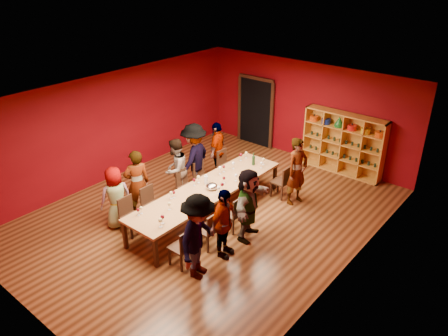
{
  "coord_description": "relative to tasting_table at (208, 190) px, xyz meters",
  "views": [
    {
      "loc": [
        6.15,
        -6.81,
        5.83
      ],
      "look_at": [
        0.11,
        0.47,
        1.15
      ],
      "focal_mm": 35.0,
      "sensor_mm": 36.0,
      "label": 1
    }
  ],
  "objects": [
    {
      "name": "wine_glass_22",
      "position": [
        -0.35,
        -0.11,
        0.19
      ],
      "size": [
        0.08,
        0.08,
        0.2
      ],
      "color": "white",
      "rests_on": "tasting_table"
    },
    {
      "name": "wine_glass_16",
      "position": [
        -0.27,
        0.76,
        0.21
      ],
      "size": [
        0.09,
        0.09,
        0.22
      ],
      "color": "white",
      "rests_on": "tasting_table"
    },
    {
      "name": "wine_glass_19",
      "position": [
        0.36,
        0.92,
        0.21
      ],
      "size": [
        0.09,
        0.09,
        0.22
      ],
      "color": "white",
      "rests_on": "tasting_table"
    },
    {
      "name": "person_right_1",
      "position": [
        1.3,
        -0.98,
        0.09
      ],
      "size": [
        0.57,
        0.99,
        1.59
      ],
      "primitive_type": "imported",
      "rotation": [
        0.0,
        0.0,
        1.73
      ],
      "color": "#131C35",
      "rests_on": "ground"
    },
    {
      "name": "wine_glass_13",
      "position": [
        0.28,
        -0.83,
        0.19
      ],
      "size": [
        0.08,
        0.08,
        0.19
      ],
      "color": "white",
      "rests_on": "tasting_table"
    },
    {
      "name": "doorway",
      "position": [
        -1.8,
        4.43,
        0.42
      ],
      "size": [
        1.4,
        0.17,
        2.3
      ],
      "color": "black",
      "rests_on": "ground"
    },
    {
      "name": "wine_glass_17",
      "position": [
        -0.28,
        0.92,
        0.19
      ],
      "size": [
        0.08,
        0.08,
        0.19
      ],
      "color": "white",
      "rests_on": "tasting_table"
    },
    {
      "name": "wine_glass_6",
      "position": [
        -0.2,
        1.21,
        0.2
      ],
      "size": [
        0.08,
        0.08,
        0.2
      ],
      "color": "white",
      "rests_on": "tasting_table"
    },
    {
      "name": "chair_person_right_0",
      "position": [
        0.91,
        -1.78,
        -0.2
      ],
      "size": [
        0.42,
        0.42,
        0.89
      ],
      "color": "black",
      "rests_on": "ground"
    },
    {
      "name": "wine_glass_10",
      "position": [
        -0.36,
        1.74,
        0.21
      ],
      "size": [
        0.09,
        0.09,
        0.22
      ],
      "color": "white",
      "rests_on": "tasting_table"
    },
    {
      "name": "wine_bottle",
      "position": [
        0.07,
        1.74,
        0.18
      ],
      "size": [
        0.11,
        0.11,
        0.34
      ],
      "color": "#133419",
      "rests_on": "tasting_table"
    },
    {
      "name": "chair_person_right_2",
      "position": [
        0.91,
        -0.11,
        -0.2
      ],
      "size": [
        0.42,
        0.42,
        0.89
      ],
      "color": "black",
      "rests_on": "ground"
    },
    {
      "name": "wine_glass_2",
      "position": [
        -0.31,
        -0.83,
        0.18
      ],
      "size": [
        0.07,
        0.07,
        0.18
      ],
      "color": "white",
      "rests_on": "tasting_table"
    },
    {
      "name": "wine_glass_12",
      "position": [
        -0.35,
        -1.86,
        0.18
      ],
      "size": [
        0.07,
        0.07,
        0.18
      ],
      "color": "white",
      "rests_on": "tasting_table"
    },
    {
      "name": "person_left_2",
      "position": [
        -1.23,
        0.13,
        0.12
      ],
      "size": [
        0.61,
        0.88,
        1.65
      ],
      "primitive_type": "imported",
      "rotation": [
        0.0,
        0.0,
        -1.34
      ],
      "color": "silver",
      "rests_on": "ground"
    },
    {
      "name": "wine_glass_5",
      "position": [
        -0.37,
        0.06,
        0.2
      ],
      "size": [
        0.08,
        0.08,
        0.21
      ],
      "color": "white",
      "rests_on": "tasting_table"
    },
    {
      "name": "person_left_3",
      "position": [
        -1.16,
        0.76,
        0.24
      ],
      "size": [
        0.78,
        1.3,
        1.89
      ],
      "primitive_type": "imported",
      "rotation": [
        0.0,
        0.0,
        -1.33
      ],
      "color": "white",
      "rests_on": "ground"
    },
    {
      "name": "wine_glass_1",
      "position": [
        -0.01,
        -1.27,
        0.2
      ],
      "size": [
        0.08,
        0.08,
        0.2
      ],
      "color": "white",
      "rests_on": "tasting_table"
    },
    {
      "name": "person_left_0",
      "position": [
        -1.35,
        -1.7,
        0.06
      ],
      "size": [
        0.6,
        0.83,
        1.52
      ],
      "primitive_type": "imported",
      "rotation": [
        0.0,
        0.0,
        -1.87
      ],
      "color": "#4B4A4F",
      "rests_on": "ground"
    },
    {
      "name": "wine_glass_3",
      "position": [
        0.26,
        1.92,
        0.19
      ],
      "size": [
        0.08,
        0.08,
        0.2
      ],
      "color": "white",
      "rests_on": "tasting_table"
    },
    {
      "name": "wine_glass_15",
      "position": [
        0.36,
        -0.03,
        0.2
      ],
      "size": [
        0.08,
        0.08,
        0.2
      ],
      "color": "white",
      "rests_on": "tasting_table"
    },
    {
      "name": "chair_person_right_4",
      "position": [
        0.91,
        1.91,
        -0.2
      ],
      "size": [
        0.42,
        0.42,
        0.89
      ],
      "color": "black",
      "rests_on": "ground"
    },
    {
      "name": "chair_person_left_3",
      "position": [
        -0.91,
        0.76,
        -0.2
      ],
      "size": [
        0.42,
        0.42,
        0.89
      ],
      "color": "black",
      "rests_on": "ground"
    },
    {
      "name": "wine_glass_14",
      "position": [
        -0.32,
        -0.91,
        0.19
      ],
      "size": [
        0.08,
        0.08,
        0.19
      ],
      "color": "white",
      "rests_on": "tasting_table"
    },
    {
      "name": "tasting_table",
      "position": [
        0.0,
        0.0,
        0.0
      ],
      "size": [
        1.1,
        4.5,
        0.75
      ],
      "color": "#A77445",
      "rests_on": "ground"
    },
    {
      "name": "wine_glass_9",
      "position": [
        0.32,
        0.14,
        0.2
      ],
      "size": [
        0.08,
        0.08,
        0.2
      ],
      "color": "white",
      "rests_on": "tasting_table"
    },
    {
      "name": "carafe_b",
      "position": [
        0.27,
        -0.77,
        0.17
      ],
      "size": [
        0.12,
        0.12,
        0.27
      ],
      "color": "white",
      "rests_on": "tasting_table"
    },
    {
      "name": "chair_person_left_4",
      "position": [
        -0.91,
        1.72,
        -0.2
      ],
      "size": [
        0.42,
        0.42,
        0.89
      ],
      "color": "black",
      "rests_on": "ground"
    },
    {
      "name": "wine_glass_8",
      "position": [
        0.13,
        0.44,
        0.18
      ],
      "size": [
        0.07,
        0.07,
        0.18
      ],
      "color": "white",
      "rests_on": "tasting_table"
    },
    {
      "name": "wine_glass_18",
      "position": [
        0.28,
        -1.74,
        0.21
      ],
      "size": [
        0.09,
        0.09,
        0.21
      ],
      "color": "white",
      "rests_on": "tasting_table"
    },
    {
      "name": "chair_person_left_0",
      "position": [
        -0.91,
        -1.7,
        -0.2
      ],
      "size": [
        0.42,
        0.42,
        0.89
      ],
      "color": "black",
      "rests_on": "ground"
    },
    {
      "name": "chair_person_right_1",
      "position": [
        0.91,
        -0.98,
        -0.2
      ],
      "size": [
        0.42,
        0.42,
        0.89
      ],
      "color": "black",
      "rests_on": "ground"
    },
    {
      "name": "room_shell",
      "position": [
        0.0,
        0.0,
        0.8
      ],
      "size": [
        7.1,
        9.1,
        3.04
      ],
      "color": "#4F2B15",
      "rests_on": "ground"
    },
    {
      "name": "chair_person_left_2",
      "position": [
        -0.91,
        0.13,
        -0.2
      ],
      "size": [
        0.42,
        0.42,
        0.89
      ],
      "color": "black",
      "rests_on": "ground"
    },
    {
      "name": "wine_glass_11",
      "position": [
        0.28,
        0.72,
        0.2
      ],
      "size": [
        0.08,
        0.08,
        0.2
      ],
      "color": "white",
      "rests_on": "tasting_table"
    },
    {
      "name": "person_left_1",
      "position": [
        -1.35,
        -1.05,
        0.16
      ],
      "size": [
        0.68,
        0.76,
        1.72
      ],
      "primitive_type": "imported",
      "rotation": [
        0.0,
        0.0,
        -2.0
      ],
      "color": "#4C4C51",
      "rests_on": "ground"
    },
    {
      "name": "wine_glass_4",
      "position": [
        0.34,
        -0.94,
        0.19
      ],
      "size": [
        0.08,
        0.08,
        0.19
      ],
      "color": "white",
      "rests_on": "tasting_table"
    },
    {
      "name": "carafe_a",
      "position": [
        -0.2,
        0.15,
        0.16
      ],
      "size": [
        0.1,
        0.1,
        0.24
      ],
      "color": "white",
      "rests_on": "tasting_table"
    },
    {
      "name": "person_right_4",
      "position": [
        1.3,
        1.91,
        0.19
      ],
      "size": [
        0.59,
        0.73,
        1.77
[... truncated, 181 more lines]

